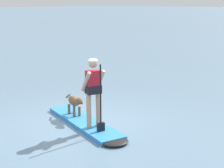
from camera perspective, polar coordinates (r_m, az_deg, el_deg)
name	(u,v)px	position (r m, az deg, el deg)	size (l,w,h in m)	color
ground_plane	(84,124)	(9.16, -4.55, -6.48)	(400.00, 400.00, 0.00)	slate
paddleboard	(88,125)	(8.95, -3.89, -6.60)	(3.35, 1.34, 0.10)	#338CD8
person_paddler	(94,88)	(8.39, -2.99, -0.62)	(0.65, 0.55, 1.68)	tan
dog	(75,102)	(9.47, -6.03, -2.89)	(0.99, 0.34, 0.55)	brown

